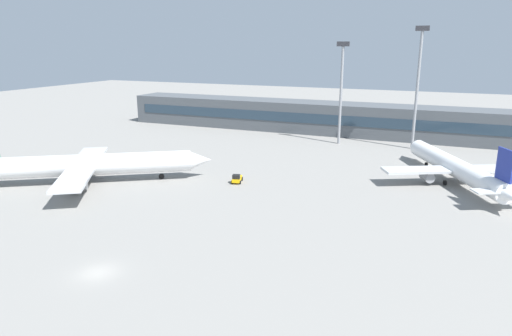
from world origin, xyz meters
TOP-DOWN VIEW (x-y plane):
  - ground_plane at (0.00, 40.00)m, footprint 400.00×400.00m
  - terminal_building at (0.00, 96.06)m, footprint 124.61×12.13m
  - airplane_near at (-26.30, 27.98)m, footprint 40.50×29.81m
  - airplane_mid at (37.32, 55.82)m, footprint 26.82×37.03m
  - baggage_tug_yellow at (-0.63, 38.94)m, footprint 2.60×3.88m
  - floodlight_tower_west at (27.59, 83.38)m, footprint 3.20×0.80m
  - floodlight_tower_east at (8.95, 82.23)m, footprint 3.20×0.80m

SIDE VIEW (x-z plane):
  - ground_plane at x=0.00m, z-range 0.00..0.00m
  - baggage_tug_yellow at x=-0.63m, z-range -0.08..1.67m
  - airplane_mid at x=37.32m, z-range -1.94..8.00m
  - airplane_near at x=-26.30m, z-range -2.23..9.21m
  - terminal_building at x=0.00m, z-range 0.00..9.00m
  - floodlight_tower_east at x=8.95m, z-range 2.03..28.41m
  - floodlight_tower_west at x=27.59m, z-range 2.08..32.06m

